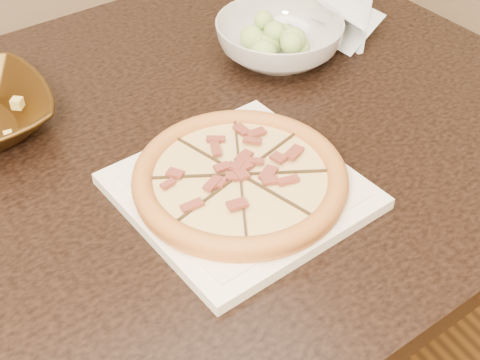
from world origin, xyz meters
The scene contains 6 objects.
dining_table centered at (0.20, 0.19, 0.66)m, with size 1.63×1.15×0.75m.
plate centered at (0.32, 0.03, 0.76)m, with size 0.35×0.35×0.02m.
pizza centered at (0.32, 0.03, 0.78)m, with size 0.31×0.31×0.03m.
salad_bowl centered at (0.58, 0.33, 0.79)m, with size 0.24×0.24×0.07m, color silver.
salad centered at (0.57, 0.33, 0.84)m, with size 0.12×0.11×0.04m.
cling_film centered at (0.72, 0.36, 0.78)m, with size 0.14×0.12×0.05m, color silver, non-canonical shape.
Camera 1 is at (-0.04, -0.59, 1.41)m, focal length 50.00 mm.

